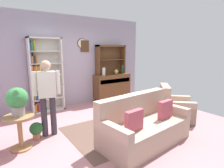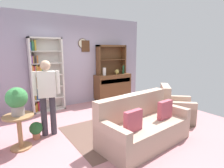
{
  "view_description": "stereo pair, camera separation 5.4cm",
  "coord_description": "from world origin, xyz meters",
  "px_view_note": "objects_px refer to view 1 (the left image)",
  "views": [
    {
      "loc": [
        -2.34,
        -3.39,
        1.77
      ],
      "look_at": [
        0.1,
        0.2,
        0.95
      ],
      "focal_mm": 29.43,
      "sensor_mm": 36.0,
      "label": 1
    },
    {
      "loc": [
        -2.3,
        -3.42,
        1.77
      ],
      "look_at": [
        0.1,
        0.2,
        0.95
      ],
      "focal_mm": 29.43,
      "sensor_mm": 36.0,
      "label": 2
    }
  ],
  "objects_px": {
    "bookshelf": "(44,75)",
    "vase_tall": "(104,72)",
    "potted_plant_large": "(17,100)",
    "person_reading": "(47,93)",
    "sideboard_hutch": "(110,56)",
    "couch_floral": "(143,126)",
    "plant_stand": "(20,128)",
    "vase_round": "(116,72)",
    "bottle_wine": "(123,69)",
    "armchair_floral": "(174,108)",
    "potted_plant_small": "(36,130)",
    "sideboard": "(112,86)",
    "coffee_table": "(124,110)",
    "book_stack": "(118,105)"
  },
  "relations": [
    {
      "from": "sideboard_hutch",
      "to": "couch_floral",
      "type": "distance_m",
      "value": 3.43
    },
    {
      "from": "bottle_wine",
      "to": "plant_stand",
      "type": "relative_size",
      "value": 0.48
    },
    {
      "from": "bottle_wine",
      "to": "armchair_floral",
      "type": "distance_m",
      "value": 2.48
    },
    {
      "from": "vase_tall",
      "to": "bottle_wine",
      "type": "xyz_separation_m",
      "value": [
        0.78,
        -0.01,
        0.02
      ]
    },
    {
      "from": "sideboard",
      "to": "book_stack",
      "type": "distance_m",
      "value": 2.19
    },
    {
      "from": "potted_plant_large",
      "to": "potted_plant_small",
      "type": "distance_m",
      "value": 0.81
    },
    {
      "from": "sideboard_hutch",
      "to": "book_stack",
      "type": "xyz_separation_m",
      "value": [
        -1.12,
        -1.99,
        -1.09
      ]
    },
    {
      "from": "book_stack",
      "to": "bottle_wine",
      "type": "bearing_deg",
      "value": 49.88
    },
    {
      "from": "sideboard",
      "to": "potted_plant_large",
      "type": "xyz_separation_m",
      "value": [
        -3.21,
        -1.8,
        0.41
      ]
    },
    {
      "from": "sideboard_hutch",
      "to": "couch_floral",
      "type": "height_order",
      "value": "sideboard_hutch"
    },
    {
      "from": "plant_stand",
      "to": "potted_plant_small",
      "type": "distance_m",
      "value": 0.42
    },
    {
      "from": "bottle_wine",
      "to": "coffee_table",
      "type": "height_order",
      "value": "bottle_wine"
    },
    {
      "from": "vase_tall",
      "to": "potted_plant_large",
      "type": "xyz_separation_m",
      "value": [
        -2.82,
        -1.72,
        -0.13
      ]
    },
    {
      "from": "potted_plant_small",
      "to": "coffee_table",
      "type": "xyz_separation_m",
      "value": [
        1.91,
        -0.37,
        0.15
      ]
    },
    {
      "from": "potted_plant_large",
      "to": "couch_floral",
      "type": "bearing_deg",
      "value": -27.64
    },
    {
      "from": "vase_round",
      "to": "person_reading",
      "type": "bearing_deg",
      "value": -152.06
    },
    {
      "from": "vase_tall",
      "to": "armchair_floral",
      "type": "bearing_deg",
      "value": -74.42
    },
    {
      "from": "couch_floral",
      "to": "sideboard_hutch",
      "type": "bearing_deg",
      "value": 67.63
    },
    {
      "from": "vase_tall",
      "to": "sideboard",
      "type": "bearing_deg",
      "value": 11.63
    },
    {
      "from": "sideboard_hutch",
      "to": "book_stack",
      "type": "relative_size",
      "value": 5.51
    },
    {
      "from": "potted_plant_large",
      "to": "person_reading",
      "type": "height_order",
      "value": "person_reading"
    },
    {
      "from": "plant_stand",
      "to": "sideboard_hutch",
      "type": "bearing_deg",
      "value": 30.66
    },
    {
      "from": "potted_plant_large",
      "to": "person_reading",
      "type": "xyz_separation_m",
      "value": [
        0.58,
        0.27,
        -0.01
      ]
    },
    {
      "from": "plant_stand",
      "to": "book_stack",
      "type": "xyz_separation_m",
      "value": [
        2.09,
        -0.09,
        0.08
      ]
    },
    {
      "from": "armchair_floral",
      "to": "potted_plant_small",
      "type": "height_order",
      "value": "armchair_floral"
    },
    {
      "from": "sideboard_hutch",
      "to": "bottle_wine",
      "type": "bearing_deg",
      "value": -26.96
    },
    {
      "from": "vase_tall",
      "to": "bottle_wine",
      "type": "relative_size",
      "value": 0.85
    },
    {
      "from": "vase_tall",
      "to": "book_stack",
      "type": "height_order",
      "value": "vase_tall"
    },
    {
      "from": "bookshelf",
      "to": "bottle_wine",
      "type": "bearing_deg",
      "value": -3.75
    },
    {
      "from": "bottle_wine",
      "to": "potted_plant_small",
      "type": "bearing_deg",
      "value": -155.61
    },
    {
      "from": "couch_floral",
      "to": "plant_stand",
      "type": "bearing_deg",
      "value": 152.16
    },
    {
      "from": "vase_round",
      "to": "book_stack",
      "type": "xyz_separation_m",
      "value": [
        -1.25,
        -1.81,
        -0.53
      ]
    },
    {
      "from": "sideboard_hutch",
      "to": "person_reading",
      "type": "xyz_separation_m",
      "value": [
        -2.63,
        -1.64,
        -0.65
      ]
    },
    {
      "from": "sideboard",
      "to": "potted_plant_large",
      "type": "bearing_deg",
      "value": -150.67
    },
    {
      "from": "vase_tall",
      "to": "person_reading",
      "type": "relative_size",
      "value": 0.16
    },
    {
      "from": "sideboard_hutch",
      "to": "vase_tall",
      "type": "height_order",
      "value": "sideboard_hutch"
    },
    {
      "from": "vase_tall",
      "to": "plant_stand",
      "type": "bearing_deg",
      "value": -148.72
    },
    {
      "from": "vase_round",
      "to": "bottle_wine",
      "type": "bearing_deg",
      "value": -4.95
    },
    {
      "from": "person_reading",
      "to": "book_stack",
      "type": "xyz_separation_m",
      "value": [
        1.51,
        -0.35,
        -0.44
      ]
    },
    {
      "from": "vase_round",
      "to": "couch_floral",
      "type": "xyz_separation_m",
      "value": [
        -1.35,
        -2.78,
        -0.69
      ]
    },
    {
      "from": "couch_floral",
      "to": "coffee_table",
      "type": "height_order",
      "value": "couch_floral"
    },
    {
      "from": "bookshelf",
      "to": "plant_stand",
      "type": "xyz_separation_m",
      "value": [
        -0.93,
        -1.88,
        -0.66
      ]
    },
    {
      "from": "potted_plant_large",
      "to": "coffee_table",
      "type": "xyz_separation_m",
      "value": [
        2.22,
        -0.15,
        -0.56
      ]
    },
    {
      "from": "plant_stand",
      "to": "person_reading",
      "type": "distance_m",
      "value": 0.83
    },
    {
      "from": "bookshelf",
      "to": "vase_tall",
      "type": "xyz_separation_m",
      "value": [
        1.9,
        -0.17,
        -0.0
      ]
    },
    {
      "from": "plant_stand",
      "to": "coffee_table",
      "type": "distance_m",
      "value": 2.22
    },
    {
      "from": "armchair_floral",
      "to": "plant_stand",
      "type": "relative_size",
      "value": 1.73
    },
    {
      "from": "bookshelf",
      "to": "coffee_table",
      "type": "relative_size",
      "value": 2.62
    },
    {
      "from": "bookshelf",
      "to": "armchair_floral",
      "type": "relative_size",
      "value": 1.94
    },
    {
      "from": "plant_stand",
      "to": "bottle_wine",
      "type": "bearing_deg",
      "value": 25.34
    }
  ]
}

